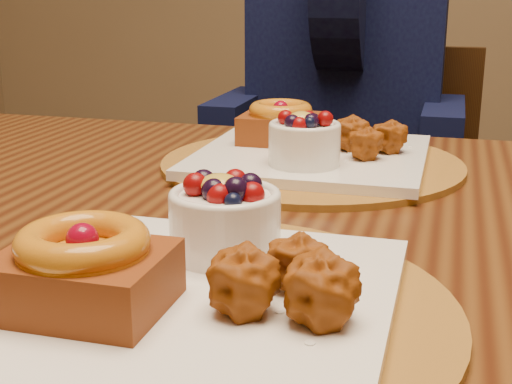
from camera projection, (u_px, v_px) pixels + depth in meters
dining_table at (267, 292)px, 0.72m from camera, size 1.60×0.90×0.76m
place_setting_near at (186, 282)px, 0.49m from camera, size 0.38×0.38×0.08m
place_setting_far at (309, 150)px, 0.89m from camera, size 0.38×0.38×0.08m
chair_far at (373, 226)px, 1.55m from camera, size 0.41×0.41×0.85m
diner at (348, 53)px, 1.48m from camera, size 0.48×0.47×0.79m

